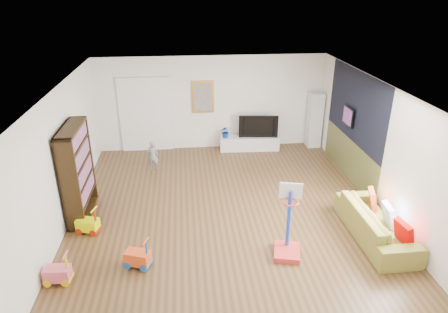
{
  "coord_description": "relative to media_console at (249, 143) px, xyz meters",
  "views": [
    {
      "loc": [
        -0.81,
        -7.31,
        4.59
      ],
      "look_at": [
        0.0,
        0.4,
        1.15
      ],
      "focal_mm": 32.0,
      "sensor_mm": 36.0,
      "label": 1
    }
  ],
  "objects": [
    {
      "name": "floor",
      "position": [
        -1.07,
        -3.43,
        -0.2
      ],
      "size": [
        6.5,
        7.5,
        0.0
      ],
      "primitive_type": "cube",
      "color": "brown",
      "rests_on": "ground"
    },
    {
      "name": "ceiling",
      "position": [
        -1.07,
        -3.43,
        2.5
      ],
      "size": [
        6.5,
        7.5,
        0.0
      ],
      "primitive_type": "cube",
      "color": "white",
      "rests_on": "ground"
    },
    {
      "name": "wall_back",
      "position": [
        -1.07,
        0.32,
        1.15
      ],
      "size": [
        6.5,
        0.0,
        2.7
      ],
      "primitive_type": "cube",
      "color": "silver",
      "rests_on": "ground"
    },
    {
      "name": "wall_front",
      "position": [
        -1.07,
        -7.18,
        1.15
      ],
      "size": [
        6.5,
        0.0,
        2.7
      ],
      "primitive_type": "cube",
      "color": "white",
      "rests_on": "ground"
    },
    {
      "name": "wall_left",
      "position": [
        -4.32,
        -3.43,
        1.15
      ],
      "size": [
        0.0,
        7.5,
        2.7
      ],
      "primitive_type": "cube",
      "color": "silver",
      "rests_on": "ground"
    },
    {
      "name": "wall_right",
      "position": [
        2.18,
        -3.43,
        1.15
      ],
      "size": [
        0.0,
        7.5,
        2.7
      ],
      "primitive_type": "cube",
      "color": "white",
      "rests_on": "ground"
    },
    {
      "name": "navy_accent",
      "position": [
        2.17,
        -2.03,
        1.65
      ],
      "size": [
        0.01,
        3.2,
        1.7
      ],
      "primitive_type": "cube",
      "color": "black",
      "rests_on": "wall_right"
    },
    {
      "name": "olive_wainscot",
      "position": [
        2.17,
        -2.03,
        0.3
      ],
      "size": [
        0.01,
        3.2,
        1.0
      ],
      "primitive_type": "cube",
      "color": "brown",
      "rests_on": "wall_right"
    },
    {
      "name": "doorway",
      "position": [
        -2.97,
        0.28,
        0.85
      ],
      "size": [
        1.45,
        0.06,
        2.1
      ],
      "primitive_type": "cube",
      "color": "white",
      "rests_on": "ground"
    },
    {
      "name": "painting_back",
      "position": [
        -1.32,
        0.28,
        1.35
      ],
      "size": [
        0.62,
        0.06,
        0.92
      ],
      "primitive_type": "cube",
      "color": "gold",
      "rests_on": "wall_back"
    },
    {
      "name": "artwork_right",
      "position": [
        2.1,
        -1.83,
        1.35
      ],
      "size": [
        0.04,
        0.56,
        0.46
      ],
      "primitive_type": "cube",
      "color": "#7F3F8C",
      "rests_on": "wall_right"
    },
    {
      "name": "media_console",
      "position": [
        0.0,
        0.0,
        0.0
      ],
      "size": [
        1.74,
        0.5,
        0.4
      ],
      "primitive_type": "cube",
      "rotation": [
        0.0,
        0.0,
        -0.04
      ],
      "color": "silver",
      "rests_on": "ground"
    },
    {
      "name": "tall_cabinet",
      "position": [
        1.94,
        0.07,
        0.62
      ],
      "size": [
        0.39,
        0.39,
        1.64
      ],
      "primitive_type": "cube",
      "rotation": [
        0.0,
        0.0,
        0.02
      ],
      "color": "silver",
      "rests_on": "ground"
    },
    {
      "name": "bookshelf",
      "position": [
        -4.09,
        -3.16,
        0.79
      ],
      "size": [
        0.36,
        1.35,
        1.98
      ],
      "primitive_type": "cube",
      "rotation": [
        0.0,
        0.0,
        0.0
      ],
      "color": "black",
      "rests_on": "ground"
    },
    {
      "name": "sofa",
      "position": [
        1.71,
        -4.6,
        0.11
      ],
      "size": [
        0.86,
        2.13,
        0.62
      ],
      "primitive_type": "imported",
      "rotation": [
        0.0,
        0.0,
        1.58
      ],
      "color": "olive",
      "rests_on": "ground"
    },
    {
      "name": "basketball_hoop",
      "position": [
        -0.12,
        -4.95,
        0.48
      ],
      "size": [
        0.59,
        0.66,
        1.36
      ],
      "primitive_type": "cube",
      "rotation": [
        0.0,
        0.0,
        -0.24
      ],
      "color": "red",
      "rests_on": "ground"
    },
    {
      "name": "ride_on_yellow",
      "position": [
        -3.85,
        -3.86,
        0.08
      ],
      "size": [
        0.47,
        0.36,
        0.56
      ],
      "primitive_type": "cube",
      "rotation": [
        0.0,
        0.0,
        -0.28
      ],
      "color": "#DCE600",
      "rests_on": "ground"
    },
    {
      "name": "ride_on_orange",
      "position": [
        -2.78,
        -5.01,
        0.08
      ],
      "size": [
        0.49,
        0.39,
        0.57
      ],
      "primitive_type": "cube",
      "rotation": [
        0.0,
        0.0,
        -0.34
      ],
      "color": "#D74819",
      "rests_on": "ground"
    },
    {
      "name": "ride_on_pink",
      "position": [
        -4.05,
        -5.28,
        0.07
      ],
      "size": [
        0.43,
        0.28,
        0.55
      ],
      "primitive_type": "cube",
      "rotation": [
        0.0,
        0.0,
        -0.07
      ],
      "color": "#E8556F",
      "rests_on": "ground"
    },
    {
      "name": "child",
      "position": [
        -2.73,
        -1.1,
        0.2
      ],
      "size": [
        0.29,
        0.19,
        0.8
      ],
      "primitive_type": "imported",
      "rotation": [
        0.0,
        0.0,
        3.14
      ],
      "color": "gray",
      "rests_on": "ground"
    },
    {
      "name": "tv",
      "position": [
        0.25,
        0.03,
        0.53
      ],
      "size": [
        1.14,
        0.27,
        0.65
      ],
      "primitive_type": "imported",
      "rotation": [
        0.0,
        0.0,
        -0.11
      ],
      "color": "black",
      "rests_on": "media_console"
    },
    {
      "name": "vase_plant",
      "position": [
        -0.7,
        0.01,
        0.38
      ],
      "size": [
        0.34,
        0.3,
        0.35
      ],
      "primitive_type": "imported",
      "rotation": [
        0.0,
        0.0,
        -0.09
      ],
      "color": "navy",
      "rests_on": "media_console"
    },
    {
      "name": "pillow_left",
      "position": [
        1.91,
        -5.19,
        0.29
      ],
      "size": [
        0.17,
        0.43,
        0.42
      ],
      "primitive_type": "cube",
      "rotation": [
        0.0,
        0.0,
        0.14
      ],
      "color": "#B40200",
      "rests_on": "sofa"
    },
    {
      "name": "pillow_center",
      "position": [
        1.93,
        -4.61,
        0.29
      ],
      "size": [
        0.15,
        0.43,
        0.42
      ],
      "primitive_type": "cube",
      "rotation": [
        0.0,
        0.0,
        -0.11
      ],
      "color": "white",
      "rests_on": "sofa"
    },
    {
      "name": "pillow_right",
      "position": [
        1.89,
        -3.99,
        0.29
      ],
      "size": [
        0.22,
        0.41,
        0.39
      ],
      "primitive_type": "cube",
      "rotation": [
        0.0,
        0.0,
        -0.3
      ],
      "color": "#AD3E1B",
      "rests_on": "sofa"
    }
  ]
}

